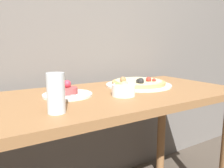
% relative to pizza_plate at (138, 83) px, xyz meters
% --- Properties ---
extents(dining_table, '(1.42, 0.63, 0.75)m').
position_rel_pizza_plate_xyz_m(dining_table, '(-0.28, -0.08, -0.13)').
color(dining_table, olive).
rests_on(dining_table, ground_plane).
extents(pizza_plate, '(0.37, 0.37, 0.06)m').
position_rel_pizza_plate_xyz_m(pizza_plate, '(0.00, 0.00, 0.00)').
color(pizza_plate, silver).
rests_on(pizza_plate, dining_table).
extents(tartare_plate, '(0.23, 0.23, 0.07)m').
position_rel_pizza_plate_xyz_m(tartare_plate, '(-0.44, -0.03, -0.00)').
color(tartare_plate, silver).
rests_on(tartare_plate, dining_table).
extents(small_bowl, '(0.11, 0.11, 0.07)m').
position_rel_pizza_plate_xyz_m(small_bowl, '(-0.21, -0.16, 0.02)').
color(small_bowl, white).
rests_on(small_bowl, dining_table).
extents(drinking_glass, '(0.06, 0.06, 0.14)m').
position_rel_pizza_plate_xyz_m(drinking_glass, '(-0.56, -0.26, 0.05)').
color(drinking_glass, silver).
rests_on(drinking_glass, dining_table).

